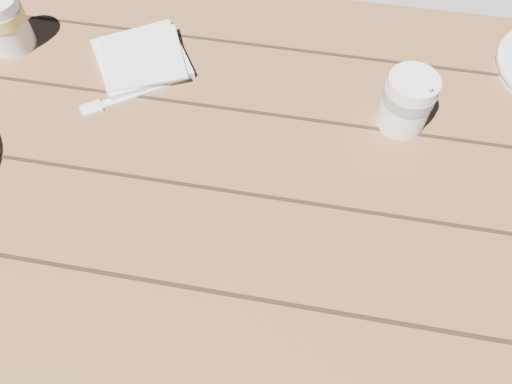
# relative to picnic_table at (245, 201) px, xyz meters

# --- Properties ---
(ground) EXTENTS (60.00, 60.00, 0.00)m
(ground) POSITION_rel_picnic_table_xyz_m (0.00, 0.00, -0.59)
(ground) COLOR gray
(ground) RESTS_ON ground
(picnic_table) EXTENTS (2.00, 1.55, 0.75)m
(picnic_table) POSITION_rel_picnic_table_xyz_m (0.00, 0.00, 0.00)
(picnic_table) COLOR brown
(picnic_table) RESTS_ON ground
(coffee_cup) EXTENTS (0.08, 0.08, 0.10)m
(coffee_cup) POSITION_rel_picnic_table_xyz_m (0.24, 0.10, 0.21)
(coffee_cup) COLOR white
(coffee_cup) RESTS_ON picnic_table
(napkin_stack) EXTENTS (0.21, 0.21, 0.01)m
(napkin_stack) POSITION_rel_picnic_table_xyz_m (-0.22, 0.16, 0.17)
(napkin_stack) COLOR white
(napkin_stack) RESTS_ON picnic_table
(fork_table) EXTENTS (0.14, 0.11, 0.00)m
(fork_table) POSITION_rel_picnic_table_xyz_m (-0.21, 0.08, 0.16)
(fork_table) COLOR white
(fork_table) RESTS_ON picnic_table
(second_cup) EXTENTS (0.08, 0.08, 0.10)m
(second_cup) POSITION_rel_picnic_table_xyz_m (-0.46, 0.16, 0.21)
(second_cup) COLOR white
(second_cup) RESTS_ON picnic_table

